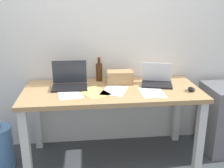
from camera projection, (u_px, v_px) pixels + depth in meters
name	position (u px, v px, depth m)	size (l,w,h in m)	color
ground_plane	(112.00, 158.00, 2.75)	(8.00, 8.00, 0.00)	#42474C
back_wall	(108.00, 26.00, 2.75)	(5.20, 0.08, 2.60)	white
desk	(112.00, 99.00, 2.55)	(1.67, 0.73, 0.76)	tan
laptop_left	(70.00, 82.00, 2.56)	(0.33, 0.24, 0.25)	black
laptop_right	(157.00, 80.00, 2.64)	(0.33, 0.28, 0.20)	black
beer_bottle	(99.00, 72.00, 2.74)	(0.07, 0.07, 0.25)	#47280F
computer_mouse	(192.00, 89.00, 2.46)	(0.06, 0.10, 0.03)	black
cardboard_box	(120.00, 77.00, 2.67)	(0.26, 0.17, 0.13)	tan
paper_sheet_front_left	(70.00, 93.00, 2.40)	(0.21, 0.30, 0.00)	white
paper_sheet_front_right	(152.00, 92.00, 2.43)	(0.21, 0.30, 0.00)	white
paper_sheet_center	(114.00, 90.00, 2.47)	(0.21, 0.30, 0.00)	white
paper_yellow_folder	(94.00, 92.00, 2.43)	(0.21, 0.30, 0.00)	#F4E06B
filing_cabinet	(223.00, 118.00, 2.83)	(0.40, 0.48, 0.72)	slate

